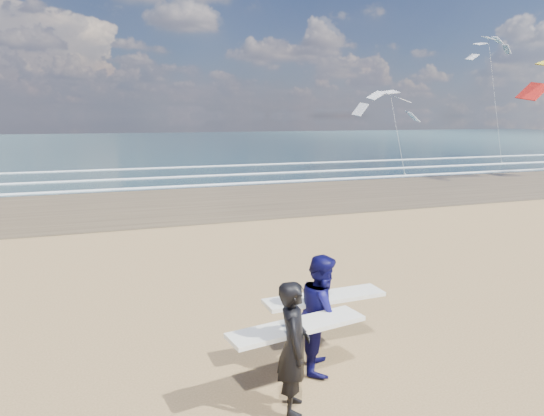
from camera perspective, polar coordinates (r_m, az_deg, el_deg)
name	(u,v)px	position (r m, az deg, el deg)	size (l,w,h in m)	color
wet_sand_strip	(471,184)	(33.39, 22.36, 2.65)	(220.00, 12.00, 0.01)	#4C3E28
ocean	(240,142)	(81.79, -3.76, 7.77)	(220.00, 100.00, 0.02)	#162B32
foam_breakers	(384,167)	(41.40, 13.06, 4.67)	(220.00, 11.70, 0.05)	white
surfer_near	(294,345)	(7.29, 2.62, -15.77)	(2.26, 1.20, 1.98)	black
surfer_far	(323,312)	(8.41, 6.01, -12.02)	(2.22, 1.25, 2.00)	#0F0D4E
kite_1	(395,118)	(39.54, 14.23, 10.23)	(5.90, 4.75, 7.29)	slate
kite_5	(494,90)	(51.33, 24.65, 12.47)	(5.00, 4.65, 12.60)	slate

